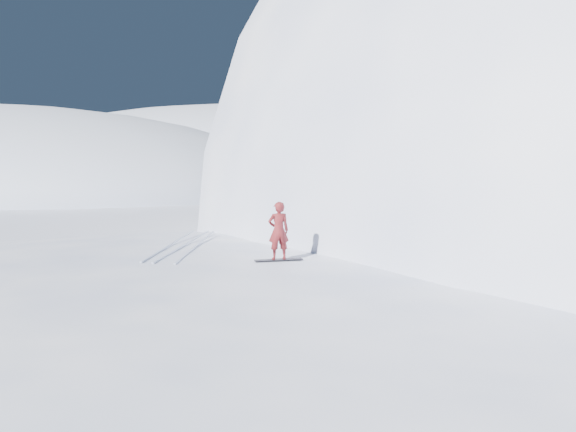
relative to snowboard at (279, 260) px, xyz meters
name	(u,v)px	position (x,y,z in m)	size (l,w,h in m)	color
ground	(129,382)	(-2.72, -3.16, -2.41)	(400.00, 400.00, 0.00)	white
near_ridge	(219,341)	(-1.72, -0.16, -2.41)	(36.00, 28.00, 4.80)	white
peak_shoulder	(487,252)	(7.28, 16.84, -2.41)	(28.00, 24.00, 18.00)	white
far_ridge_c	(231,179)	(-42.72, 106.84, -2.41)	(140.00, 90.00, 36.00)	white
wind_bumps	(153,347)	(-3.28, -1.04, -2.41)	(16.00, 14.40, 1.00)	white
snowboard	(279,260)	(0.00, 0.00, 0.00)	(1.32, 0.25, 0.02)	black
snowboarder	(279,231)	(0.00, 0.00, 0.80)	(0.57, 0.38, 1.57)	maroon
board_tracks	(185,244)	(-3.63, 1.69, 0.01)	(2.29, 5.92, 0.04)	silver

